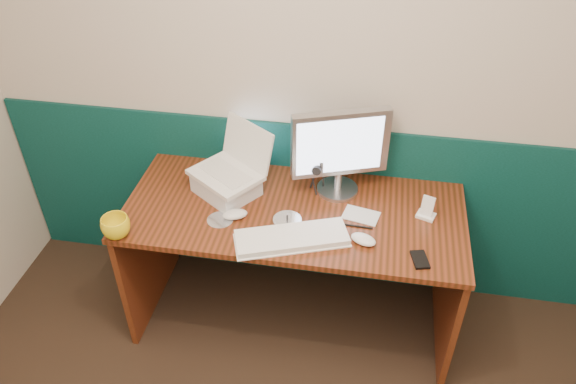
% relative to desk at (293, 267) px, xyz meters
% --- Properties ---
extents(back_wall, '(3.50, 0.04, 2.50)m').
position_rel_desk_xyz_m(back_wall, '(0.12, 0.37, 0.88)').
color(back_wall, beige).
rests_on(back_wall, ground).
extents(wainscot, '(3.48, 0.02, 1.00)m').
position_rel_desk_xyz_m(wainscot, '(0.12, 0.36, 0.12)').
color(wainscot, '#062E2A').
rests_on(wainscot, ground).
extents(desk, '(1.60, 0.70, 0.75)m').
position_rel_desk_xyz_m(desk, '(0.00, 0.00, 0.00)').
color(desk, '#3D1D0B').
rests_on(desk, ground).
extents(laptop_riser, '(0.36, 0.35, 0.09)m').
position_rel_desk_xyz_m(laptop_riser, '(-0.34, 0.08, 0.42)').
color(laptop_riser, white).
rests_on(laptop_riser, desk).
extents(laptop, '(0.40, 0.38, 0.26)m').
position_rel_desk_xyz_m(laptop, '(-0.34, 0.08, 0.60)').
color(laptop, white).
rests_on(laptop, laptop_riser).
extents(monitor, '(0.47, 0.28, 0.46)m').
position_rel_desk_xyz_m(monitor, '(0.19, 0.19, 0.60)').
color(monitor, '#AEAFB3').
rests_on(monitor, desk).
extents(keyboard, '(0.52, 0.32, 0.03)m').
position_rel_desk_xyz_m(keyboard, '(0.03, -0.21, 0.39)').
color(keyboard, white).
rests_on(keyboard, desk).
extents(mouse_right, '(0.13, 0.11, 0.04)m').
position_rel_desk_xyz_m(mouse_right, '(0.34, -0.17, 0.39)').
color(mouse_right, white).
rests_on(mouse_right, desk).
extents(mouse_left, '(0.13, 0.11, 0.04)m').
position_rel_desk_xyz_m(mouse_left, '(-0.26, -0.10, 0.39)').
color(mouse_left, silver).
rests_on(mouse_left, desk).
extents(mug, '(0.15, 0.15, 0.10)m').
position_rel_desk_xyz_m(mug, '(-0.74, -0.31, 0.42)').
color(mug, yellow).
rests_on(mug, desk).
extents(camcorder, '(0.10, 0.14, 0.20)m').
position_rel_desk_xyz_m(camcorder, '(0.09, 0.17, 0.48)').
color(camcorder, '#A7A6AB').
rests_on(camcorder, desk).
extents(cd_spindle, '(0.13, 0.13, 0.03)m').
position_rel_desk_xyz_m(cd_spindle, '(-0.01, -0.10, 0.39)').
color(cd_spindle, silver).
rests_on(cd_spindle, desk).
extents(cd_loose_a, '(0.12, 0.12, 0.00)m').
position_rel_desk_xyz_m(cd_loose_a, '(-0.32, -0.13, 0.38)').
color(cd_loose_a, silver).
rests_on(cd_loose_a, desk).
extents(pen, '(0.15, 0.01, 0.01)m').
position_rel_desk_xyz_m(pen, '(0.30, -0.07, 0.38)').
color(pen, black).
rests_on(pen, desk).
extents(papers, '(0.18, 0.14, 0.00)m').
position_rel_desk_xyz_m(papers, '(0.32, 0.01, 0.38)').
color(papers, silver).
rests_on(papers, desk).
extents(dock, '(0.10, 0.09, 0.02)m').
position_rel_desk_xyz_m(dock, '(0.61, 0.06, 0.38)').
color(dock, white).
rests_on(dock, desk).
extents(music_player, '(0.06, 0.05, 0.10)m').
position_rel_desk_xyz_m(music_player, '(0.61, 0.06, 0.44)').
color(music_player, white).
rests_on(music_player, dock).
extents(pda, '(0.09, 0.12, 0.01)m').
position_rel_desk_xyz_m(pda, '(0.58, -0.24, 0.38)').
color(pda, black).
rests_on(pda, desk).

